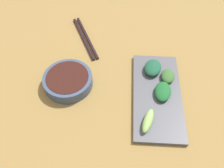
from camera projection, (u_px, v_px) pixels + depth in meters
name	position (u px, v px, depth m)	size (l,w,h in m)	color
tabletop	(122.00, 94.00, 0.71)	(2.10, 2.10, 0.02)	olive
sauce_bowl	(68.00, 80.00, 0.70)	(0.15, 0.15, 0.04)	#34435A
serving_plate	(157.00, 95.00, 0.68)	(0.14, 0.30, 0.01)	#474950
broccoli_leafy_0	(168.00, 76.00, 0.71)	(0.04, 0.06, 0.02)	#2F5928
broccoli_leafy_1	(153.00, 68.00, 0.72)	(0.05, 0.07, 0.02)	#174932
broccoli_stalk_2	(148.00, 121.00, 0.61)	(0.02, 0.08, 0.02)	#7AA751
broccoli_leafy_3	(163.00, 91.00, 0.67)	(0.05, 0.07, 0.02)	#175326
chopsticks	(85.00, 38.00, 0.84)	(0.12, 0.22, 0.01)	black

